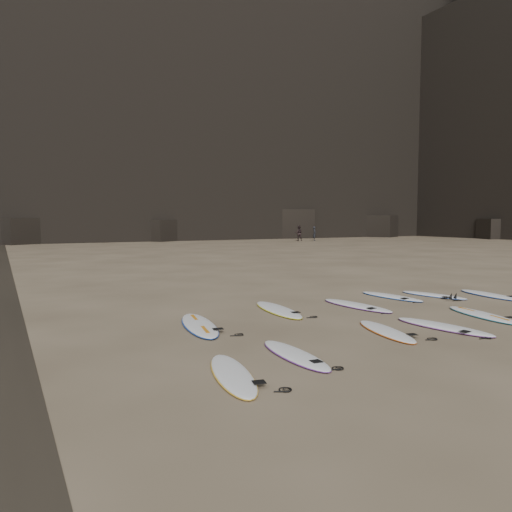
{
  "coord_description": "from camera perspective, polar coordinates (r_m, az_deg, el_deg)",
  "views": [
    {
      "loc": [
        -7.47,
        -8.15,
        2.45
      ],
      "look_at": [
        -1.68,
        3.07,
        1.5
      ],
      "focal_mm": 35.0,
      "sensor_mm": 36.0,
      "label": 1
    }
  ],
  "objects": [
    {
      "name": "surfboard_8",
      "position": [
        16.09,
        15.2,
        -4.45
      ],
      "size": [
        0.84,
        2.41,
        0.08
      ],
      "primitive_type": "ellipsoid",
      "rotation": [
        0.0,
        0.0,
        0.12
      ],
      "color": "white",
      "rests_on": "ground"
    },
    {
      "name": "ground",
      "position": [
        11.32,
        15.0,
        -8.34
      ],
      "size": [
        240.0,
        240.0,
        0.0
      ],
      "primitive_type": "plane",
      "color": "#897559",
      "rests_on": "ground"
    },
    {
      "name": "surfboard_9",
      "position": [
        16.77,
        19.61,
        -4.21
      ],
      "size": [
        1.02,
        2.28,
        0.08
      ],
      "primitive_type": "ellipsoid",
      "rotation": [
        0.0,
        0.0,
        0.23
      ],
      "color": "white",
      "rests_on": "ground"
    },
    {
      "name": "surfboard_0",
      "position": [
        7.96,
        -2.7,
        -13.31
      ],
      "size": [
        1.04,
        2.34,
        0.08
      ],
      "primitive_type": "ellipsoid",
      "rotation": [
        0.0,
        0.0,
        -0.22
      ],
      "color": "white",
      "rests_on": "ground"
    },
    {
      "name": "person_a",
      "position": [
        55.39,
        6.7,
        2.55
      ],
      "size": [
        0.63,
        0.69,
        1.58
      ],
      "primitive_type": "imported",
      "rotation": [
        0.0,
        0.0,
        1.0
      ],
      "color": "black",
      "rests_on": "ground"
    },
    {
      "name": "surfboard_3",
      "position": [
        12.01,
        20.61,
        -7.53
      ],
      "size": [
        0.94,
        2.49,
        0.09
      ],
      "primitive_type": "ellipsoid",
      "rotation": [
        0.0,
        0.0,
        0.15
      ],
      "color": "white",
      "rests_on": "ground"
    },
    {
      "name": "person_b",
      "position": [
        54.92,
        4.91,
        2.61
      ],
      "size": [
        1.02,
        0.94,
        1.68
      ],
      "primitive_type": "imported",
      "rotation": [
        0.0,
        0.0,
        2.67
      ],
      "color": "black",
      "rests_on": "ground"
    },
    {
      "name": "headland",
      "position": [
        67.57,
        1.54,
        20.26
      ],
      "size": [
        170.0,
        101.0,
        63.47
      ],
      "color": "black",
      "rests_on": "ground"
    },
    {
      "name": "surfboard_4",
      "position": [
        13.82,
        24.44,
        -6.11
      ],
      "size": [
        1.08,
        2.51,
        0.09
      ],
      "primitive_type": "ellipsoid",
      "rotation": [
        0.0,
        0.0,
        -0.21
      ],
      "color": "white",
      "rests_on": "ground"
    },
    {
      "name": "surfboard_6",
      "position": [
        13.3,
        2.54,
        -6.11
      ],
      "size": [
        0.95,
        2.72,
        0.1
      ],
      "primitive_type": "ellipsoid",
      "rotation": [
        0.0,
        0.0,
        -0.12
      ],
      "color": "white",
      "rests_on": "ground"
    },
    {
      "name": "surfboard_7",
      "position": [
        14.21,
        11.42,
        -5.53
      ],
      "size": [
        0.87,
        2.6,
        0.09
      ],
      "primitive_type": "ellipsoid",
      "rotation": [
        0.0,
        0.0,
        0.1
      ],
      "color": "white",
      "rests_on": "ground"
    },
    {
      "name": "surfboard_1",
      "position": [
        9.06,
        4.46,
        -11.14
      ],
      "size": [
        0.64,
        2.25,
        0.08
      ],
      "primitive_type": "ellipsoid",
      "rotation": [
        0.0,
        0.0,
        -0.05
      ],
      "color": "white",
      "rests_on": "ground"
    },
    {
      "name": "surfboard_10",
      "position": [
        17.47,
        25.15,
        -4.02
      ],
      "size": [
        0.94,
        2.51,
        0.09
      ],
      "primitive_type": "ellipsoid",
      "rotation": [
        0.0,
        0.0,
        -0.15
      ],
      "color": "white",
      "rests_on": "ground"
    },
    {
      "name": "surfboard_5",
      "position": [
        11.48,
        -6.5,
        -7.8
      ],
      "size": [
        1.14,
        2.82,
        0.1
      ],
      "primitive_type": "ellipsoid",
      "rotation": [
        0.0,
        0.0,
        -0.18
      ],
      "color": "white",
      "rests_on": "ground"
    },
    {
      "name": "surfboard_2",
      "position": [
        11.19,
        14.64,
        -8.27
      ],
      "size": [
        1.05,
        2.31,
        0.08
      ],
      "primitive_type": "ellipsoid",
      "rotation": [
        0.0,
        0.0,
        -0.24
      ],
      "color": "white",
      "rests_on": "ground"
    }
  ]
}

